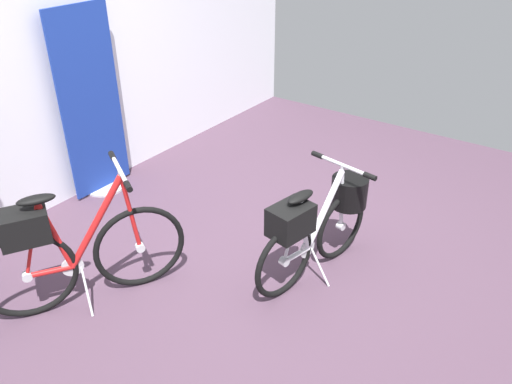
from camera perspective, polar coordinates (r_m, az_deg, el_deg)
ground_plane at (r=3.75m, az=2.60°, el=-8.61°), size 6.13×6.13×0.00m
back_wall at (r=4.54m, az=-21.25°, el=16.80°), size 6.13×0.10×2.90m
floor_banner_stand at (r=4.65m, az=-17.80°, el=8.31°), size 0.60×0.36×1.63m
folding_bike_foreground at (r=3.52m, az=7.14°, el=-3.21°), size 1.12×0.53×0.80m
display_bike_left at (r=3.43m, az=-19.96°, el=-6.05°), size 1.17×0.73×0.93m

